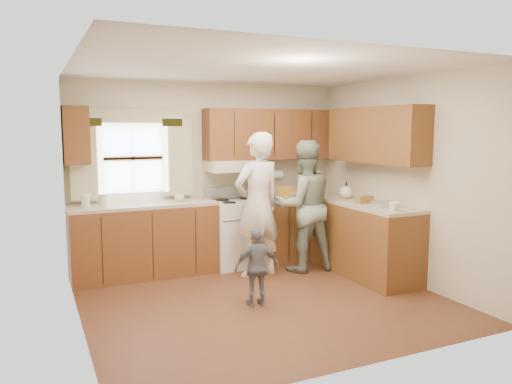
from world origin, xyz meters
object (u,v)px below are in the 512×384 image
stove (238,232)px  woman_right (304,206)px  woman_left (258,205)px  child (257,267)px

stove → woman_right: woman_right is taller
stove → woman_left: bearing=-86.9°
stove → child: 1.63m
woman_left → child: (-0.46, -0.98, -0.50)m
woman_right → child: 1.56m
child → woman_right: bearing=-130.5°
woman_left → woman_right: 0.67m
woman_right → woman_left: bearing=5.9°
woman_left → woman_right: (0.67, 0.00, -0.05)m
woman_right → child: woman_right is taller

